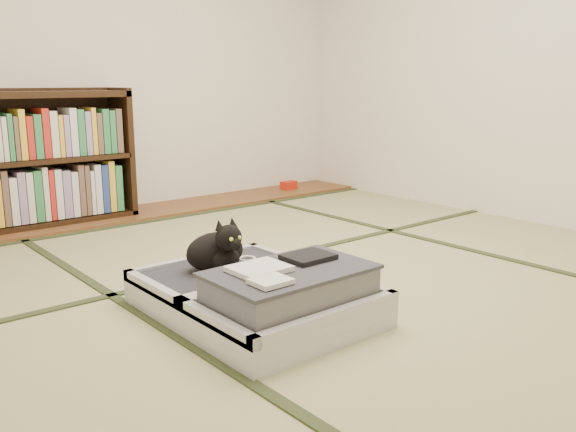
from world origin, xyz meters
TOP-DOWN VIEW (x-y plane):
  - floor at (0.00, 0.00)m, footprint 4.50×4.50m
  - wood_strip at (0.00, 2.00)m, footprint 4.00×0.50m
  - red_item at (1.46, 2.03)m, footprint 0.16×0.11m
  - tatami_borders at (0.00, 0.49)m, footprint 4.00×4.50m
  - bookcase at (-0.87, 2.07)m, footprint 1.50×0.34m
  - suitcase at (-0.62, -0.27)m, footprint 0.74×0.99m
  - cat at (-0.64, 0.02)m, footprint 0.33×0.33m
  - cable_coil at (-0.46, 0.06)m, footprint 0.10×0.10m
  - hanger at (-0.32, 0.10)m, footprint 0.43×0.21m

SIDE VIEW (x-z plane):
  - floor at x=0.00m, z-range 0.00..0.00m
  - tatami_borders at x=0.00m, z-range 0.00..0.01m
  - hanger at x=-0.32m, z-range 0.00..0.01m
  - wood_strip at x=0.00m, z-range 0.00..0.02m
  - red_item at x=1.46m, z-range 0.02..0.09m
  - suitcase at x=-0.62m, z-range -0.04..0.25m
  - cable_coil at x=-0.46m, z-range 0.14..0.17m
  - cat at x=-0.64m, z-range 0.11..0.38m
  - bookcase at x=-0.87m, z-range -0.03..0.93m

